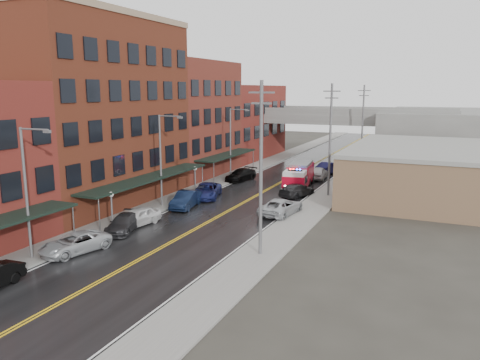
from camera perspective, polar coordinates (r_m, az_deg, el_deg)
The scene contains 33 objects.
ground at distance 25.82m, azimuth -27.07°, elevation -16.52°, with size 220.00×220.00×0.00m, color #2D2B26.
road at distance 49.00m, azimuth 1.08°, elevation -2.43°, with size 11.00×160.00×0.02m, color black.
sidewalk_left at distance 52.18m, azimuth -6.33°, elevation -1.59°, with size 3.00×160.00×0.15m, color slate.
sidewalk_right at distance 46.71m, azimuth 9.37°, elevation -3.17°, with size 3.00×160.00×0.15m, color slate.
curb_left at distance 51.38m, azimuth -4.73°, elevation -1.76°, with size 0.30×160.00×0.15m, color gray.
curb_right at distance 47.14m, azimuth 7.43°, elevation -2.99°, with size 0.30×160.00×0.15m, color gray.
brick_building_b at distance 48.78m, azimuth -16.92°, elevation 7.72°, with size 9.00×20.00×18.00m, color #582417.
brick_building_c at distance 63.15m, azimuth -6.38°, elevation 7.41°, with size 9.00×15.00×15.00m, color maroon.
brick_building_far at distance 78.82m, azimuth 0.11°, elevation 7.09°, with size 9.00×20.00×12.00m, color maroon.
tan_building at distance 54.70m, azimuth 21.01°, elevation 0.91°, with size 14.00×22.00×5.00m, color brown.
right_far_block at distance 84.24m, azimuth 23.62°, elevation 5.06°, with size 18.00×30.00×8.00m, color slate.
awning_1 at distance 45.93m, azimuth -11.00°, elevation 0.25°, with size 2.60×18.00×3.09m.
awning_2 at distance 60.89m, azimuth -1.56°, elevation 3.07°, with size 2.60×13.00×3.09m.
globe_lamp_1 at distance 39.97m, azimuth -15.41°, elevation -2.54°, with size 0.44×0.44×3.12m.
globe_lamp_2 at distance 51.30m, azimuth -5.51°, elevation 0.76°, with size 0.44×0.44×3.12m.
street_lamp_0 at distance 33.86m, azimuth -24.42°, elevation -0.58°, with size 2.64×0.22×9.00m.
street_lamp_1 at distance 45.87m, azimuth -9.42°, elevation 3.07°, with size 2.64×0.22×9.00m.
street_lamp_2 at distance 59.77m, azimuth -0.96°, elevation 5.05°, with size 2.64×0.22×9.00m.
utility_pole_0 at distance 31.46m, azimuth 2.57°, elevation 1.67°, with size 1.80×0.24×12.00m.
utility_pole_1 at distance 50.46m, azimuth 10.93°, elevation 5.02°, with size 1.80×0.24×12.00m.
utility_pole_2 at distance 70.02m, azimuth 14.71°, elevation 6.49°, with size 1.80×0.24×12.00m.
overpass at distance 78.32m, azimuth 10.32°, elevation 6.88°, with size 40.00×10.00×7.50m.
fire_truck at distance 55.04m, azimuth 7.19°, elevation 0.62°, with size 3.93×8.10×2.86m.
parked_car_left_2 at distance 35.34m, azimuth -19.48°, elevation -7.27°, with size 2.33×5.06×1.41m, color #A8ACB0.
parked_car_left_3 at distance 39.30m, azimuth -13.98°, elevation -5.15°, with size 1.93×4.74×1.37m, color #242426.
parked_car_left_4 at distance 40.71m, azimuth -12.37°, elevation -4.40°, with size 1.81×4.50×1.53m, color silver.
parked_car_left_5 at distance 45.95m, azimuth -6.61°, elevation -2.38°, with size 1.73×4.95×1.63m, color black.
parked_car_left_6 at distance 49.89m, azimuth -4.11°, elevation -1.32°, with size 2.56×5.56×1.54m, color navy.
parked_car_left_7 at distance 59.05m, azimuth 0.09°, elevation 0.62°, with size 2.10×5.16×1.50m, color black.
parked_car_right_0 at distance 43.30m, azimuth 5.04°, elevation -3.25°, with size 2.54×5.51×1.53m, color #A2A6A9.
parked_car_right_1 at distance 50.81m, azimuth 6.95°, elevation -1.22°, with size 1.98×4.87×1.41m, color black.
parked_car_right_2 at distance 60.99m, azimuth 9.55°, elevation 0.87°, with size 1.93×4.79×1.63m, color #BCBCBC.
parked_car_right_3 at distance 65.35m, azimuth 10.90°, elevation 1.49°, with size 1.71×4.90×1.61m, color #0F0E33.
Camera 1 is at (18.51, -13.91, 11.42)m, focal length 35.00 mm.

